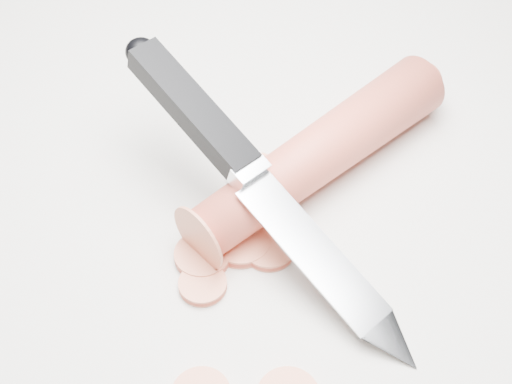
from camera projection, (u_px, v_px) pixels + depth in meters
The scene contains 10 objects.
ground at pixel (276, 205), 0.49m from camera, with size 2.40×2.40×0.00m, color beige.
carrot at pixel (320, 153), 0.49m from camera, with size 0.04×0.04×0.22m, color #CD4734.
carrot_slice_0 at pixel (242, 232), 0.47m from camera, with size 0.04×0.04×0.01m, color #D86D4C.
carrot_slice_1 at pixel (203, 255), 0.46m from camera, with size 0.04×0.04×0.01m, color #D86D4C.
carrot_slice_2 at pixel (255, 174), 0.50m from camera, with size 0.04×0.04×0.01m, color #D86D4C.
carrot_slice_4 at pixel (269, 248), 0.46m from camera, with size 0.03×0.03×0.01m, color #D86D4C.
carrot_slice_5 at pixel (241, 241), 0.46m from camera, with size 0.04×0.04×0.01m, color #D86D4C.
carrot_slice_7 at pixel (233, 232), 0.47m from camera, with size 0.04×0.04×0.01m, color #D86D4C.
carrot_slice_8 at pixel (203, 284), 0.44m from camera, with size 0.03×0.03×0.01m, color #D86D4C.
kitchen_knife at pixel (265, 187), 0.44m from camera, with size 0.27×0.10×0.09m, color silver, non-canonical shape.
Camera 1 is at (0.16, -0.27, 0.38)m, focal length 50.00 mm.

